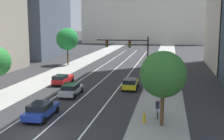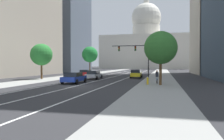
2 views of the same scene
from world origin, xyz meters
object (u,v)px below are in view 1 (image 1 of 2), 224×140
(capitol_building, at_px, (147,10))
(car_blue, at_px, (41,110))
(car_silver, at_px, (71,89))
(car_red, at_px, (62,79))
(street_tree_near_left, at_px, (67,39))
(cyclist, at_px, (158,108))
(street_tree_far_right, at_px, (163,74))
(traffic_signal_mast, at_px, (131,50))
(fire_hydrant, at_px, (144,118))
(car_yellow, at_px, (130,83))

(capitol_building, distance_m, car_blue, 104.54)
(car_silver, bearing_deg, capitol_building, -2.62)
(capitol_building, bearing_deg, car_silver, -90.99)
(car_red, xyz_separation_m, street_tree_near_left, (-5.61, 18.26, 4.52))
(cyclist, bearing_deg, capitol_building, -0.05)
(car_red, height_order, car_silver, car_red)
(street_tree_far_right, bearing_deg, traffic_signal_mast, 105.90)
(traffic_signal_mast, distance_m, cyclist, 15.87)
(cyclist, bearing_deg, car_silver, 54.00)
(fire_hydrant, bearing_deg, traffic_signal_mast, 101.18)
(street_tree_far_right, bearing_deg, car_blue, -179.57)
(street_tree_near_left, bearing_deg, street_tree_far_right, -58.62)
(car_red, bearing_deg, car_blue, -166.36)
(capitol_building, height_order, street_tree_near_left, capitol_building)
(capitol_building, bearing_deg, cyclist, -84.97)
(car_silver, height_order, cyclist, cyclist)
(street_tree_near_left, height_order, street_tree_far_right, street_tree_near_left)
(car_blue, relative_size, car_yellow, 1.07)
(car_silver, distance_m, cyclist, 12.32)
(car_red, xyz_separation_m, car_yellow, (9.88, -1.34, 0.04))
(car_yellow, distance_m, cyclist, 11.64)
(capitol_building, relative_size, traffic_signal_mast, 6.82)
(capitol_building, height_order, fire_hydrant, capitol_building)
(car_red, distance_m, fire_hydrant, 19.02)
(fire_hydrant, distance_m, street_tree_near_left, 37.52)
(street_tree_near_left, bearing_deg, car_yellow, -51.67)
(car_yellow, bearing_deg, traffic_signal_mast, 4.00)
(fire_hydrant, bearing_deg, car_silver, 139.39)
(cyclist, distance_m, street_tree_near_left, 36.49)
(car_yellow, xyz_separation_m, street_tree_far_right, (4.44, -13.09, 3.65))
(car_blue, height_order, street_tree_near_left, street_tree_near_left)
(capitol_building, xyz_separation_m, street_tree_far_right, (9.39, -103.66, -9.13))
(car_yellow, bearing_deg, cyclist, -161.53)
(fire_hydrant, bearing_deg, cyclist, 59.04)
(capitol_building, distance_m, street_tree_near_left, 72.22)
(car_silver, relative_size, fire_hydrant, 5.29)
(traffic_signal_mast, xyz_separation_m, fire_hydrant, (3.27, -16.54, -4.34))
(capitol_building, xyz_separation_m, cyclist, (8.93, -101.50, -12.74))
(car_blue, height_order, car_red, car_blue)
(capitol_building, bearing_deg, street_tree_far_right, -84.82)
(traffic_signal_mast, bearing_deg, car_red, -165.49)
(cyclist, bearing_deg, street_tree_near_left, 27.46)
(cyclist, bearing_deg, fire_hydrant, 143.97)
(capitol_building, xyz_separation_m, street_tree_near_left, (-10.55, -70.96, -8.30))
(traffic_signal_mast, relative_size, fire_hydrant, 8.20)
(car_blue, height_order, car_yellow, car_yellow)
(capitol_building, distance_m, traffic_signal_mast, 87.33)
(street_tree_far_right, bearing_deg, car_yellow, 108.75)
(street_tree_near_left, bearing_deg, car_red, -72.92)
(traffic_signal_mast, bearing_deg, street_tree_near_left, 133.76)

